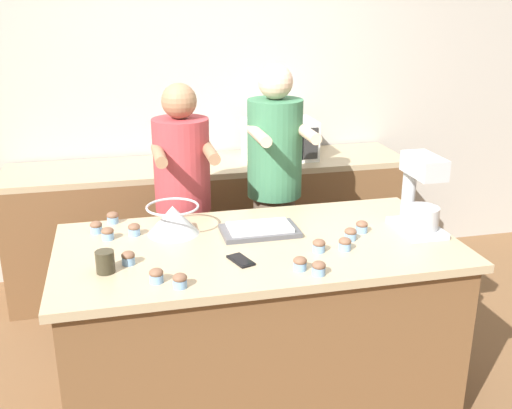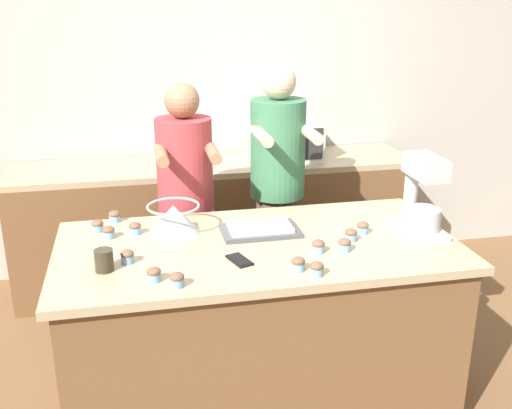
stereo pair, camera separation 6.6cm
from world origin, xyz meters
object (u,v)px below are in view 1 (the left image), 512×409
object	(u,v)px
cell_phone	(241,260)
cupcake_13	(319,268)
cupcake_1	(96,227)
cupcake_2	(113,217)
cupcake_3	(134,229)
cupcake_4	(300,263)
cupcake_6	(319,245)
cupcake_8	(414,212)
cupcake_5	(128,258)
cupcake_9	(180,280)
person_right	(274,196)
mixing_bowl	(173,219)
drinking_glass	(105,262)
cupcake_0	(362,227)
stand_mixer	(420,198)
cupcake_10	(351,234)
microwave_oven	(280,140)
cupcake_11	(108,233)
cupcake_12	(345,244)
person_left	(184,211)
cupcake_7	(156,275)
baking_tray	(260,230)

from	to	relation	value
cell_phone	cupcake_13	xyz separation A→B (m)	(0.29, -0.21, 0.03)
cupcake_1	cupcake_2	xyz separation A→B (m)	(0.08, 0.12, 0.00)
cupcake_3	cupcake_4	size ratio (longest dim) A/B	1.00
cupcake_6	cupcake_8	world-z (taller)	same
cupcake_3	cupcake_5	distance (m)	0.34
cupcake_9	person_right	bearing A→B (deg)	57.87
mixing_bowl	cell_phone	bearing A→B (deg)	-57.58
drinking_glass	cupcake_2	distance (m)	0.59
cupcake_0	cupcake_6	bearing A→B (deg)	-148.20
stand_mixer	mixing_bowl	distance (m)	1.23
cupcake_0	cupcake_9	bearing A→B (deg)	-157.81
cupcake_1	cupcake_10	xyz separation A→B (m)	(1.20, -0.38, 0.00)
cell_phone	cupcake_6	bearing A→B (deg)	3.22
microwave_oven	cell_phone	xyz separation A→B (m)	(-0.63, -1.63, -0.15)
cupcake_2	cupcake_9	world-z (taller)	same
cupcake_4	cupcake_11	size ratio (longest dim) A/B	1.00
cupcake_9	cupcake_10	bearing A→B (deg)	19.83
cupcake_12	drinking_glass	bearing A→B (deg)	179.30
microwave_oven	cell_phone	size ratio (longest dim) A/B	3.12
microwave_oven	drinking_glass	size ratio (longest dim) A/B	5.10
cupcake_5	person_left	bearing A→B (deg)	67.67
microwave_oven	cupcake_8	size ratio (longest dim) A/B	7.97
stand_mixer	mixing_bowl	bearing A→B (deg)	168.12
person_right	cupcake_11	world-z (taller)	person_right
stand_mixer	cupcake_7	distance (m)	1.36
mixing_bowl	baking_tray	bearing A→B (deg)	-13.08
cupcake_4	cupcake_10	xyz separation A→B (m)	(0.34, 0.27, 0.00)
cupcake_4	cupcake_7	distance (m)	0.61
mixing_bowl	cupcake_4	distance (m)	0.74
mixing_bowl	person_right	bearing A→B (deg)	37.71
cupcake_1	cupcake_9	world-z (taller)	same
cupcake_13	microwave_oven	bearing A→B (deg)	79.62
person_right	cupcake_4	distance (m)	1.07
cupcake_11	cupcake_12	bearing A→B (deg)	-19.73
cupcake_13	cupcake_11	bearing A→B (deg)	145.15
baking_tray	cupcake_6	world-z (taller)	cupcake_6
cupcake_3	cupcake_11	bearing A→B (deg)	-168.52
microwave_oven	drinking_glass	distance (m)	2.02
microwave_oven	cupcake_7	world-z (taller)	microwave_oven
mixing_bowl	cupcake_10	bearing A→B (deg)	-18.94
person_right	cupcake_13	distance (m)	1.13
cupcake_4	cupcake_11	xyz separation A→B (m)	(-0.81, 0.54, 0.00)
stand_mixer	microwave_oven	world-z (taller)	stand_mixer
cell_phone	cupcake_11	world-z (taller)	cupcake_11
cupcake_8	cupcake_9	xyz separation A→B (m)	(-1.31, -0.53, 0.00)
stand_mixer	cupcake_8	xyz separation A→B (m)	(0.08, 0.19, -0.14)
person_left	cupcake_9	size ratio (longest dim) A/B	25.27
drinking_glass	cupcake_12	world-z (taller)	drinking_glass
person_right	cupcake_3	world-z (taller)	person_right
drinking_glass	cupcake_8	world-z (taller)	drinking_glass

